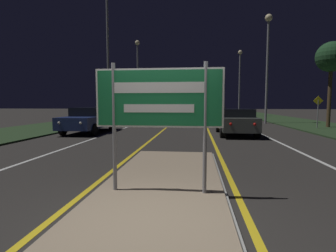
{
  "coord_description": "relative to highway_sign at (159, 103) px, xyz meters",
  "views": [
    {
      "loc": [
        0.65,
        -3.4,
        1.66
      ],
      "look_at": [
        0.0,
        2.62,
        1.14
      ],
      "focal_mm": 28.0,
      "sensor_mm": 36.0,
      "label": 1
    }
  ],
  "objects": [
    {
      "name": "centre_line_yellow_left",
      "position": [
        -1.4,
        23.89,
        -1.67
      ],
      "size": [
        0.12,
        70.0,
        0.01
      ],
      "color": "gold",
      "rests_on": "ground_plane"
    },
    {
      "name": "car_receding_1",
      "position": [
        2.64,
        21.71,
        -0.94
      ],
      "size": [
        1.91,
        4.24,
        1.36
      ],
      "color": "silver",
      "rests_on": "ground_plane"
    },
    {
      "name": "verge_left",
      "position": [
        -9.5,
        18.89,
        -1.64
      ],
      "size": [
        5.0,
        100.0,
        0.08
      ],
      "color": "#23381E",
      "rests_on": "ground_plane"
    },
    {
      "name": "lane_line_white_right",
      "position": [
        4.2,
        23.89,
        -1.67
      ],
      "size": [
        0.12,
        70.0,
        0.01
      ],
      "color": "silver",
      "rests_on": "ground_plane"
    },
    {
      "name": "car_receding_2",
      "position": [
        2.37,
        33.94,
        -0.89
      ],
      "size": [
        1.92,
        4.7,
        1.48
      ],
      "color": "silver",
      "rests_on": "ground_plane"
    },
    {
      "name": "car_approaching_1",
      "position": [
        -5.76,
        25.27,
        -0.94
      ],
      "size": [
        2.02,
        4.15,
        1.39
      ],
      "color": "navy",
      "rests_on": "ground_plane"
    },
    {
      "name": "car_approaching_0",
      "position": [
        -5.5,
        10.08,
        -0.92
      ],
      "size": [
        1.93,
        4.78,
        1.44
      ],
      "color": "navy",
      "rests_on": "ground_plane"
    },
    {
      "name": "verge_right",
      "position": [
        9.5,
        18.89,
        -1.64
      ],
      "size": [
        5.0,
        100.0,
        0.08
      ],
      "color": "#23381E",
      "rests_on": "ground_plane"
    },
    {
      "name": "roadside_palm_right",
      "position": [
        9.54,
        14.23,
        3.01
      ],
      "size": [
        1.98,
        1.98,
        5.67
      ],
      "color": "#4C3823",
      "rests_on": "verge_right"
    },
    {
      "name": "median_island",
      "position": [
        0.0,
        0.0,
        -1.63
      ],
      "size": [
        2.43,
        7.88,
        0.1
      ],
      "color": "#999993",
      "rests_on": "ground_plane"
    },
    {
      "name": "centre_line_yellow_right",
      "position": [
        1.4,
        23.89,
        -1.67
      ],
      "size": [
        0.12,
        70.0,
        0.01
      ],
      "color": "gold",
      "rests_on": "ground_plane"
    },
    {
      "name": "warning_sign",
      "position": [
        8.43,
        13.28,
        -0.34
      ],
      "size": [
        0.6,
        0.06,
        2.07
      ],
      "color": "gray",
      "rests_on": "verge_right"
    },
    {
      "name": "streetlight_right_far",
      "position": [
        6.19,
        30.55,
        3.88
      ],
      "size": [
        0.53,
        0.53,
        8.51
      ],
      "color": "gray",
      "rests_on": "ground_plane"
    },
    {
      "name": "lane_line_white_left",
      "position": [
        -4.2,
        23.89,
        -1.67
      ],
      "size": [
        0.12,
        70.0,
        0.01
      ],
      "color": "silver",
      "rests_on": "ground_plane"
    },
    {
      "name": "car_receding_0",
      "position": [
        2.75,
        9.65,
        -0.94
      ],
      "size": [
        1.86,
        4.25,
        1.39
      ],
      "color": "#4C514C",
      "rests_on": "ground_plane"
    },
    {
      "name": "streetlight_left_far",
      "position": [
        -6.25,
        26.11,
        4.29
      ],
      "size": [
        0.55,
        0.55,
        9.01
      ],
      "color": "gray",
      "rests_on": "ground_plane"
    },
    {
      "name": "ground_plane",
      "position": [
        0.0,
        -1.11,
        -1.68
      ],
      "size": [
        160.0,
        160.0,
        0.0
      ],
      "primitive_type": "plane",
      "color": "#282623"
    },
    {
      "name": "streetlight_right_near",
      "position": [
        6.37,
        17.88,
        4.35
      ],
      "size": [
        0.58,
        0.58,
        8.82
      ],
      "color": "gray",
      "rests_on": "ground_plane"
    },
    {
      "name": "streetlight_left_near",
      "position": [
        -6.41,
        16.14,
        4.81
      ],
      "size": [
        0.46,
        0.46,
        10.92
      ],
      "color": "gray",
      "rests_on": "ground_plane"
    },
    {
      "name": "highway_sign",
      "position": [
        0.0,
        0.0,
        0.0
      ],
      "size": [
        2.23,
        0.07,
        2.27
      ],
      "color": "gray",
      "rests_on": "median_island"
    },
    {
      "name": "edge_line_white_right",
      "position": [
        7.2,
        23.89,
        -1.67
      ],
      "size": [
        0.1,
        70.0,
        0.01
      ],
      "color": "silver",
      "rests_on": "ground_plane"
    },
    {
      "name": "edge_line_white_left",
      "position": [
        -7.2,
        23.89,
        -1.67
      ],
      "size": [
        0.1,
        70.0,
        0.01
      ],
      "color": "silver",
      "rests_on": "ground_plane"
    }
  ]
}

